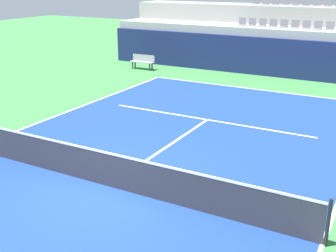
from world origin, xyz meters
TOP-DOWN VIEW (x-y plane):
  - ground_plane at (0.00, 0.00)m, footprint 80.00×80.00m
  - court_surface at (0.00, 0.00)m, footprint 11.00×24.00m
  - baseline_far at (0.00, 11.95)m, footprint 11.00×0.10m
  - sideline_right at (5.45, 0.00)m, footprint 0.10×24.00m
  - service_line_far at (0.00, 6.40)m, footprint 8.26×0.10m
  - centre_service_line at (0.00, 3.20)m, footprint 0.10×6.40m
  - back_wall at (0.00, 15.29)m, footprint 20.72×0.30m
  - stands_tier_lower at (0.00, 16.64)m, footprint 20.72×2.40m
  - stands_tier_upper at (0.00, 19.04)m, footprint 20.72×2.40m
  - seating_row_lower at (0.00, 16.74)m, footprint 5.41×0.44m
  - seating_row_upper at (0.00, 19.14)m, footprint 5.41×0.44m
  - tennis_net at (0.00, 0.00)m, footprint 11.08×0.08m
  - player_bench at (-7.39, 13.48)m, footprint 1.50×0.40m

SIDE VIEW (x-z plane):
  - ground_plane at x=0.00m, z-range 0.00..0.00m
  - court_surface at x=0.00m, z-range 0.00..0.01m
  - baseline_far at x=0.00m, z-range 0.01..0.01m
  - sideline_right at x=5.45m, z-range 0.01..0.01m
  - service_line_far at x=0.00m, z-range 0.01..0.01m
  - centre_service_line at x=0.00m, z-range 0.01..0.01m
  - player_bench at x=-7.39m, z-range 0.08..0.93m
  - tennis_net at x=0.00m, z-range -0.03..1.04m
  - back_wall at x=0.00m, z-range 0.00..2.10m
  - stands_tier_lower at x=0.00m, z-range 0.00..2.54m
  - stands_tier_upper at x=0.00m, z-range 0.00..3.61m
  - seating_row_lower at x=0.00m, z-range 2.45..2.89m
  - seating_row_upper at x=0.00m, z-range 3.52..3.96m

